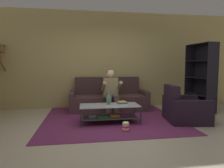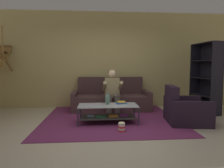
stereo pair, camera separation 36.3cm
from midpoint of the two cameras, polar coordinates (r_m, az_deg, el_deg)
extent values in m
plane|color=#BAAE95|center=(3.95, -1.11, -13.39)|extent=(16.80, 16.80, 0.00)
cube|color=tan|center=(6.20, -4.17, 6.86)|extent=(8.40, 0.12, 2.90)
cylinder|color=olive|center=(6.67, -29.99, 13.42)|extent=(0.04, 0.04, 0.90)
cube|color=#462F2F|center=(5.73, -2.74, -5.38)|extent=(1.93, 0.85, 0.43)
cube|color=#3B2728|center=(6.00, -3.10, -0.43)|extent=(1.93, 0.18, 0.50)
cube|color=#462F2F|center=(5.71, -13.12, -4.94)|extent=(0.13, 0.85, 0.55)
cube|color=#462F2F|center=(5.92, 7.26, -4.50)|extent=(0.13, 0.85, 0.55)
cylinder|color=#504B43|center=(5.01, -3.01, -6.91)|extent=(0.14, 0.14, 0.43)
cylinder|color=#504B43|center=(5.03, -0.72, -6.85)|extent=(0.14, 0.14, 0.43)
cylinder|color=#504B43|center=(5.14, -3.22, -3.71)|extent=(0.14, 0.42, 0.14)
cylinder|color=#504B43|center=(5.16, -1.00, -3.66)|extent=(0.14, 0.42, 0.14)
cube|color=#918159|center=(5.32, -2.37, -1.01)|extent=(0.38, 0.22, 0.52)
cylinder|color=#918159|center=(5.12, -4.42, -0.68)|extent=(0.09, 0.49, 0.31)
cylinder|color=#918159|center=(5.17, 0.09, -0.61)|extent=(0.09, 0.49, 0.31)
sphere|color=beige|center=(5.30, -2.39, 2.93)|extent=(0.21, 0.21, 0.21)
ellipsoid|color=black|center=(5.32, -2.41, 3.22)|extent=(0.21, 0.21, 0.13)
cube|color=silver|center=(4.41, -3.08, -6.11)|extent=(1.30, 0.56, 0.02)
cube|color=#3A3C3A|center=(4.47, -3.06, -9.32)|extent=(1.19, 0.52, 0.02)
cylinder|color=#252B37|center=(4.18, -11.49, -9.56)|extent=(0.03, 0.03, 0.41)
cylinder|color=#252B37|center=(4.31, 5.82, -9.05)|extent=(0.03, 0.03, 0.41)
cylinder|color=#252B37|center=(4.70, -11.18, -7.93)|extent=(0.03, 0.03, 0.41)
cylinder|color=#252B37|center=(4.81, 4.21, -7.54)|extent=(0.03, 0.03, 0.41)
cube|color=#73A2B0|center=(4.44, -8.00, -9.10)|extent=(0.16, 0.13, 0.03)
cube|color=#2B864B|center=(4.40, -5.02, -9.26)|extent=(0.22, 0.15, 0.03)
cube|color=orange|center=(4.44, -1.50, -9.10)|extent=(0.21, 0.13, 0.03)
cube|color=purple|center=(4.52, 1.46, -8.87)|extent=(0.18, 0.14, 0.03)
cube|color=#66254F|center=(5.04, -2.76, -9.27)|extent=(3.12, 3.30, 0.01)
cube|color=#6F4E64|center=(5.04, -2.76, -9.25)|extent=(1.72, 1.81, 0.00)
ellipsoid|color=#507061|center=(4.46, -3.25, -4.33)|extent=(0.12, 0.12, 0.24)
cylinder|color=#507061|center=(4.44, -3.26, -2.81)|extent=(0.05, 0.05, 0.05)
cube|color=#3055B2|center=(4.57, 0.64, -5.42)|extent=(0.24, 0.19, 0.03)
cube|color=gold|center=(4.57, 0.61, -5.09)|extent=(0.20, 0.19, 0.02)
cube|color=black|center=(6.39, 19.85, 1.94)|extent=(0.34, 0.06, 1.88)
cube|color=black|center=(5.67, 25.18, 1.41)|extent=(0.34, 0.06, 1.88)
cube|color=black|center=(6.12, 23.55, 1.70)|extent=(0.12, 0.94, 1.88)
cube|color=black|center=(6.14, 22.06, -6.99)|extent=(0.44, 0.93, 0.02)
cube|color=black|center=(6.07, 22.21, -2.74)|extent=(0.44, 0.93, 0.02)
cube|color=black|center=(6.02, 22.35, 1.69)|extent=(0.44, 0.93, 0.02)
cube|color=black|center=(6.02, 22.50, 6.16)|extent=(0.44, 0.93, 0.02)
cube|color=black|center=(6.05, 22.65, 10.51)|extent=(0.44, 0.93, 0.02)
cube|color=#ADB643|center=(6.44, 19.86, -4.49)|extent=(0.30, 0.07, 0.40)
cube|color=#A07351|center=(6.40, 19.92, -5.02)|extent=(0.27, 0.06, 0.29)
cube|color=purple|center=(6.36, 20.03, -4.98)|extent=(0.24, 0.06, 0.31)
cube|color=teal|center=(6.34, 20.37, -5.29)|extent=(0.27, 0.07, 0.26)
cube|color=#B5B145|center=(6.31, 20.57, -5.20)|extent=(0.27, 0.06, 0.29)
cube|color=#3355AF|center=(6.27, 20.78, -5.10)|extent=(0.27, 0.06, 0.32)
cube|color=silver|center=(6.24, 21.03, -5.24)|extent=(0.28, 0.06, 0.31)
cube|color=#916E48|center=(6.22, 21.40, -5.24)|extent=(0.31, 0.08, 0.32)
cube|color=black|center=(6.17, 21.61, -5.33)|extent=(0.29, 0.07, 0.32)
cube|color=black|center=(4.81, 18.37, -7.52)|extent=(0.92, 0.76, 0.45)
cube|color=black|center=(4.64, 14.50, -2.70)|extent=(0.24, 0.68, 0.38)
cube|color=black|center=(4.45, 20.11, -7.93)|extent=(0.86, 0.21, 0.55)
cube|color=black|center=(5.16, 16.90, -6.07)|extent=(0.86, 0.21, 0.55)
cylinder|color=red|center=(3.95, 1.24, -13.14)|extent=(0.13, 0.13, 0.04)
cylinder|color=white|center=(3.94, 1.24, -12.62)|extent=(0.13, 0.13, 0.04)
cylinder|color=red|center=(3.92, 1.24, -12.09)|extent=(0.13, 0.13, 0.04)
cylinder|color=white|center=(3.91, 1.24, -11.56)|extent=(0.13, 0.13, 0.04)
ellipsoid|color=beige|center=(3.90, 1.25, -11.06)|extent=(0.13, 0.13, 0.05)
camera|label=1|loc=(0.18, -92.17, -0.19)|focal=32.00mm
camera|label=2|loc=(0.18, 87.83, 0.19)|focal=32.00mm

